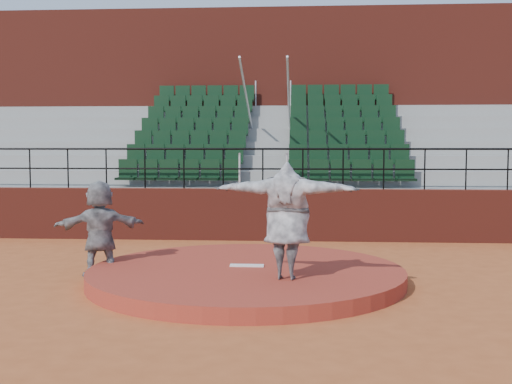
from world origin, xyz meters
TOP-DOWN VIEW (x-y plane):
  - ground at (0.00, 0.00)m, footprint 90.00×90.00m
  - pitchers_mound at (0.00, 0.00)m, footprint 5.50×5.50m
  - pitching_rubber at (0.00, 0.15)m, footprint 0.60×0.15m
  - boundary_wall at (0.00, 5.00)m, footprint 24.00×0.30m
  - wall_railing at (0.00, 5.00)m, footprint 24.04×0.05m
  - seating_deck at (0.00, 8.65)m, footprint 24.00×5.97m
  - press_box_facade at (0.00, 12.60)m, footprint 24.00×3.00m
  - pitcher at (0.72, -0.86)m, footprint 2.38×0.98m
  - fielder at (-2.71, 0.35)m, footprint 1.71×1.03m

SIDE VIEW (x-z plane):
  - ground at x=0.00m, z-range 0.00..0.00m
  - pitchers_mound at x=0.00m, z-range 0.00..0.25m
  - pitching_rubber at x=0.00m, z-range 0.25..0.28m
  - boundary_wall at x=0.00m, z-range 0.00..1.30m
  - fielder at x=-2.71m, z-range 0.00..1.76m
  - pitcher at x=0.72m, z-range 0.25..2.13m
  - seating_deck at x=0.00m, z-range -0.87..3.76m
  - wall_railing at x=0.00m, z-range 1.52..2.54m
  - press_box_facade at x=0.00m, z-range 0.00..7.10m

